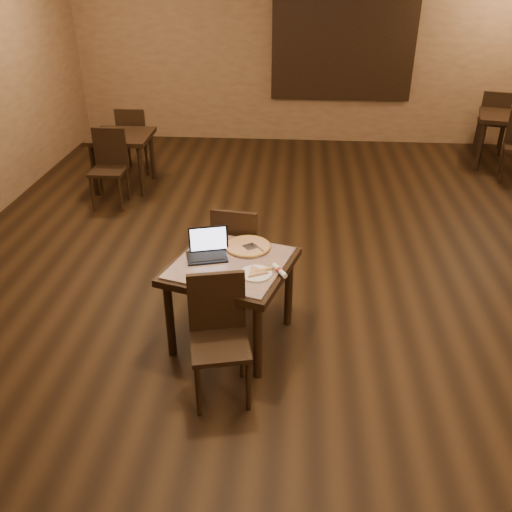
# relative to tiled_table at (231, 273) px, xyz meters

# --- Properties ---
(ground) EXTENTS (10.00, 10.00, 0.00)m
(ground) POSITION_rel_tiled_table_xyz_m (0.70, 0.79, -0.66)
(ground) COLOR black
(ground) RESTS_ON ground
(wall_back) EXTENTS (8.00, 0.02, 3.00)m
(wall_back) POSITION_rel_tiled_table_xyz_m (0.70, 5.79, 0.84)
(wall_back) COLOR #95704C
(wall_back) RESTS_ON ground
(mural) EXTENTS (2.34, 0.05, 1.64)m
(mural) POSITION_rel_tiled_table_xyz_m (1.20, 5.75, 0.89)
(mural) COLOR #25518B
(mural) RESTS_ON wall_back
(tiled_table) EXTENTS (1.15, 1.15, 0.76)m
(tiled_table) POSITION_rel_tiled_table_xyz_m (0.00, 0.00, 0.00)
(tiled_table) COLOR black
(tiled_table) RESTS_ON ground
(chair_main_near) EXTENTS (0.50, 0.50, 0.97)m
(chair_main_near) POSITION_rel_tiled_table_xyz_m (-0.02, -0.62, -0.12)
(chair_main_near) COLOR black
(chair_main_near) RESTS_ON ground
(chair_main_far) EXTENTS (0.48, 0.48, 0.97)m
(chair_main_far) POSITION_rel_tiled_table_xyz_m (-0.01, 0.62, -0.11)
(chair_main_far) COLOR black
(chair_main_far) RESTS_ON ground
(laptop) EXTENTS (0.37, 0.33, 0.22)m
(laptop) POSITION_rel_tiled_table_xyz_m (-0.20, 0.10, 0.16)
(laptop) COLOR black
(laptop) RESTS_ON tiled_table
(plate) EXTENTS (0.25, 0.25, 0.01)m
(plate) POSITION_rel_tiled_table_xyz_m (0.22, -0.18, 0.11)
(plate) COLOR white
(plate) RESTS_ON tiled_table
(pizza_slice) EXTENTS (0.26, 0.26, 0.02)m
(pizza_slice) POSITION_rel_tiled_table_xyz_m (0.22, -0.18, 0.13)
(pizza_slice) COLOR beige
(pizza_slice) RESTS_ON plate
(pizza_pan) EXTENTS (0.36, 0.36, 0.01)m
(pizza_pan) POSITION_rel_tiled_table_xyz_m (0.12, 0.24, 0.11)
(pizza_pan) COLOR silver
(pizza_pan) RESTS_ON tiled_table
(pizza_whole) EXTENTS (0.38, 0.38, 0.03)m
(pizza_whole) POSITION_rel_tiled_table_xyz_m (0.12, 0.24, 0.12)
(pizza_whole) COLOR beige
(pizza_whole) RESTS_ON pizza_pan
(spatula) EXTENTS (0.24, 0.27, 0.01)m
(spatula) POSITION_rel_tiled_table_xyz_m (0.14, 0.22, 0.13)
(spatula) COLOR silver
(spatula) RESTS_ON pizza_whole
(napkin_roll) EXTENTS (0.13, 0.18, 0.04)m
(napkin_roll) POSITION_rel_tiled_table_xyz_m (0.40, -0.14, 0.12)
(napkin_roll) COLOR white
(napkin_roll) RESTS_ON tiled_table
(other_table_a) EXTENTS (1.03, 1.03, 0.79)m
(other_table_a) POSITION_rel_tiled_table_xyz_m (3.70, 4.71, -0.00)
(other_table_a) COLOR black
(other_table_a) RESTS_ON ground
(other_table_a_chair_far) EXTENTS (0.54, 0.54, 1.02)m
(other_table_a_chair_far) POSITION_rel_tiled_table_xyz_m (3.67, 5.31, -0.08)
(other_table_a_chair_far) COLOR black
(other_table_a_chair_far) RESTS_ON ground
(other_table_b) EXTENTS (0.83, 0.83, 0.76)m
(other_table_b) POSITION_rel_tiled_table_xyz_m (-1.92, 3.37, -0.03)
(other_table_b) COLOR black
(other_table_b) RESTS_ON ground
(other_table_b_chair_near) EXTENTS (0.43, 0.43, 0.99)m
(other_table_b_chair_near) POSITION_rel_tiled_table_xyz_m (-1.92, 2.79, -0.10)
(other_table_b_chair_near) COLOR black
(other_table_b_chair_near) RESTS_ON ground
(other_table_b_chair_far) EXTENTS (0.43, 0.43, 0.99)m
(other_table_b_chair_far) POSITION_rel_tiled_table_xyz_m (-1.91, 3.94, -0.10)
(other_table_b_chair_far) COLOR black
(other_table_b_chair_far) RESTS_ON ground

